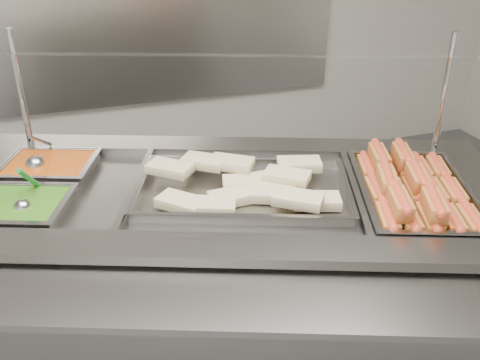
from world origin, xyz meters
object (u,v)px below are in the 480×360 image
object	(u,v)px
steam_counter	(227,293)
serving_spoon	(24,202)
pan_wraps	(243,193)
ladle	(36,163)
sneeze_guard	(228,60)
pan_hotdogs	(413,200)

from	to	relation	value
steam_counter	serving_spoon	size ratio (longest dim) A/B	12.51
pan_wraps	ladle	distance (m)	0.82
steam_counter	ladle	world-z (taller)	ladle
steam_counter	serving_spoon	world-z (taller)	serving_spoon
ladle	serving_spoon	world-z (taller)	serving_spoon
sneeze_guard	pan_wraps	distance (m)	0.49
pan_hotdogs	pan_wraps	distance (m)	0.61
ladle	serving_spoon	distance (m)	0.31
pan_hotdogs	steam_counter	bearing A→B (deg)	159.29
pan_wraps	serving_spoon	distance (m)	0.75
pan_wraps	ladle	xyz separation A→B (m)	(-0.71, 0.42, 0.04)
pan_hotdogs	sneeze_guard	bearing A→B (deg)	140.01
steam_counter	sneeze_guard	bearing A→B (deg)	69.29
serving_spoon	steam_counter	bearing A→B (deg)	-7.02
steam_counter	pan_hotdogs	distance (m)	0.81
pan_wraps	steam_counter	bearing A→B (deg)	159.29
sneeze_guard	pan_wraps	bearing A→B (deg)	-95.37
pan_hotdogs	serving_spoon	distance (m)	1.36
pan_wraps	serving_spoon	bearing A→B (deg)	171.81
sneeze_guard	serving_spoon	bearing A→B (deg)	-169.78
sneeze_guard	pan_wraps	world-z (taller)	sneeze_guard
sneeze_guard	pan_hotdogs	bearing A→B (deg)	-39.99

